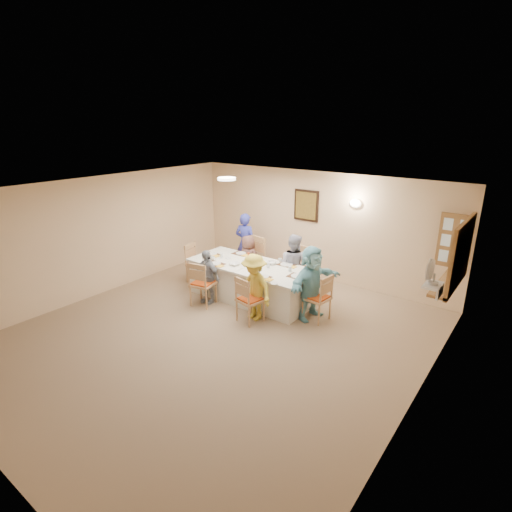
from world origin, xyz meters
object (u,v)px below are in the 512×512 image
Objects in this scene: chair_back_left at (251,260)px; chair_left_end at (197,263)px; desk_fan at (432,275)px; chair_right_end at (317,297)px; condiment_ketchup at (249,258)px; diner_front_left at (207,277)px; chair_front_left at (203,283)px; diner_back_left at (248,259)px; diner_back_right at (293,265)px; diner_right_end at (311,283)px; serving_hatch at (461,255)px; caregiver at (245,243)px; chair_front_right at (250,299)px; diner_front_right at (254,287)px; chair_back_right at (296,271)px; dining_table at (251,282)px.

chair_back_left is 1.24m from chair_left_end.
chair_right_end is at bearing 165.16° from desk_fan.
chair_back_left reaches higher than condiment_ketchup.
desk_fan is 0.27× the size of diner_front_left.
chair_front_left reaches higher than chair_right_end.
diner_back_left is 0.83× the size of diner_back_right.
diner_front_left reaches higher than chair_left_end.
diner_right_end is (2.02, -0.68, 0.15)m from diner_back_left.
chair_back_left is at bearing 78.69° from diner_right_end.
desk_fan is at bearing -93.68° from diner_right_end.
serving_hatch reaches higher than caregiver.
diner_back_left is at bearing -178.20° from serving_hatch.
chair_front_left is 2.29m from chair_right_end.
diner_right_end reaches higher than chair_right_end.
diner_front_right is at bearing -78.68° from chair_front_right.
caregiver is at bearing 75.33° from diner_right_end.
serving_hatch is 3.24m from chair_back_right.
dining_table is 2.57× the size of chair_back_left.
chair_front_left is 1.03× the size of chair_right_end.
diner_back_left is 1.82m from diner_front_right.
desk_fan is at bearing 13.93° from diner_front_right.
diner_back_right reaches higher than chair_front_right.
caregiver is at bearing 175.94° from serving_hatch.
chair_back_right is at bearing 51.91° from condiment_ketchup.
diner_back_right is 1.82m from diner_front_left.
desk_fan is 4.29m from diner_front_left.
diner_back_left is at bearing -62.23° from chair_left_end.
dining_table is 0.95m from diner_back_right.
dining_table is 1.01m from chair_back_left.
chair_right_end reaches higher than chair_front_right.
diner_back_right reaches higher than chair_front_left.
caregiver reaches higher than diner_front_left.
diner_front_right reaches higher than chair_right_end.
diner_front_right is at bearing 1.39° from diner_front_left.
chair_right_end is (1.55, 0.00, 0.08)m from dining_table.
chair_left_end is (-0.95, 0.80, -0.02)m from chair_front_left.
dining_table is at bearing -41.81° from chair_front_right.
chair_left_end is 0.64× the size of diner_right_end.
chair_left_end is at bearing 58.13° from caregiver.
chair_back_right is at bearing -179.73° from serving_hatch.
diner_front_right reaches higher than chair_front_left.
serving_hatch is at bearing 12.47° from dining_table.
diner_front_left is at bearing -168.85° from diner_front_right.
chair_left_end is 2.98m from diner_right_end.
chair_back_left is 0.73× the size of diner_right_end.
serving_hatch is 4.39m from diner_back_left.
caregiver is (-0.45, 0.35, 0.22)m from chair_back_left.
chair_right_end is 1.19m from diner_back_right.
chair_front_right is 1.50m from diner_back_right.
serving_hatch is 3.53m from diner_front_right.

